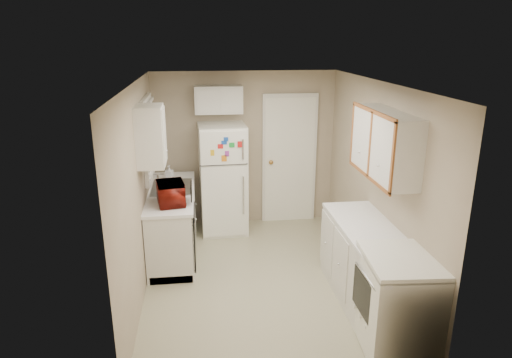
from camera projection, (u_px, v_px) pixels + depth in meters
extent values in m
plane|color=beige|center=(261.00, 279.00, 5.68)|extent=(3.80, 3.80, 0.00)
plane|color=white|center=(262.00, 83.00, 4.96)|extent=(3.80, 3.80, 0.00)
plane|color=tan|center=(139.00, 193.00, 5.16)|extent=(3.80, 3.80, 0.00)
plane|color=tan|center=(376.00, 183.00, 5.48)|extent=(3.80, 3.80, 0.00)
plane|color=tan|center=(245.00, 149.00, 7.12)|extent=(2.80, 2.80, 0.00)
plane|color=tan|center=(294.00, 265.00, 3.52)|extent=(2.80, 2.80, 0.00)
cube|color=silver|center=(173.00, 222.00, 6.27)|extent=(0.60, 1.80, 0.90)
cube|color=black|center=(194.00, 236.00, 5.72)|extent=(0.03, 0.58, 0.72)
cube|color=gray|center=(172.00, 190.00, 6.29)|extent=(0.54, 0.74, 0.16)
imported|color=maroon|center=(171.00, 192.00, 5.63)|extent=(0.51, 0.34, 0.32)
imported|color=white|center=(169.00, 173.00, 6.58)|extent=(0.12, 0.12, 0.21)
cube|color=silver|center=(149.00, 138.00, 6.03)|extent=(0.10, 0.98, 1.08)
cube|color=silver|center=(150.00, 136.00, 5.20)|extent=(0.30, 0.45, 0.70)
cube|color=white|center=(223.00, 179.00, 6.88)|extent=(0.71, 0.69, 1.66)
cube|color=silver|center=(219.00, 100.00, 6.69)|extent=(0.70, 0.30, 0.40)
cube|color=white|center=(289.00, 160.00, 7.22)|extent=(0.86, 0.06, 2.08)
cube|color=silver|center=(372.00, 273.00, 4.92)|extent=(0.60, 2.00, 0.90)
cube|color=white|center=(397.00, 302.00, 4.32)|extent=(0.70, 0.84, 0.96)
cube|color=silver|center=(385.00, 144.00, 4.81)|extent=(0.30, 1.20, 0.70)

